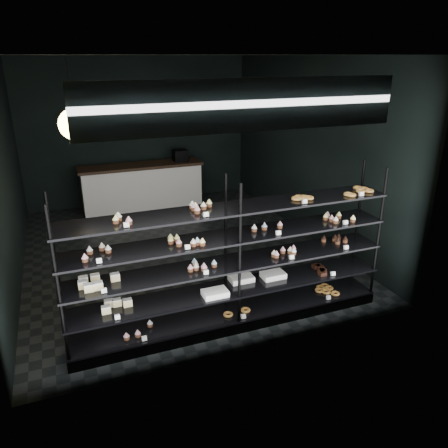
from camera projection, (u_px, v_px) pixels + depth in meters
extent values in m
cube|color=black|center=(177.00, 249.00, 7.69)|extent=(5.00, 6.00, 0.01)
cube|color=black|center=(169.00, 55.00, 6.53)|extent=(5.00, 6.00, 0.01)
cube|color=black|center=(138.00, 132.00, 9.71)|extent=(5.00, 0.01, 3.20)
cube|color=black|center=(249.00, 221.00, 4.50)|extent=(5.00, 0.01, 3.20)
cube|color=black|center=(4.00, 174.00, 6.26)|extent=(0.01, 6.00, 3.20)
cube|color=black|center=(306.00, 149.00, 7.96)|extent=(0.01, 6.00, 3.20)
cube|color=black|center=(232.00, 319.00, 5.55)|extent=(4.00, 0.50, 0.12)
cylinder|color=black|center=(59.00, 292.00, 4.36)|extent=(0.04, 0.04, 1.85)
cylinder|color=black|center=(57.00, 273.00, 4.74)|extent=(0.04, 0.04, 1.85)
cylinder|color=black|center=(240.00, 261.00, 5.03)|extent=(0.04, 0.04, 1.85)
cylinder|color=black|center=(226.00, 246.00, 5.41)|extent=(0.04, 0.04, 1.85)
cylinder|color=black|center=(378.00, 236.00, 5.69)|extent=(0.04, 0.04, 1.85)
cylinder|color=black|center=(357.00, 225.00, 6.08)|extent=(0.04, 0.04, 1.85)
cube|color=black|center=(232.00, 313.00, 5.52)|extent=(4.00, 0.50, 0.03)
cube|color=black|center=(232.00, 289.00, 5.39)|extent=(4.00, 0.50, 0.02)
cube|color=black|center=(232.00, 263.00, 5.27)|extent=(4.00, 0.50, 0.02)
cube|color=black|center=(233.00, 237.00, 5.14)|extent=(4.00, 0.50, 0.02)
cube|color=black|center=(233.00, 208.00, 5.01)|extent=(4.00, 0.50, 0.02)
cube|color=white|center=(128.00, 225.00, 4.43)|extent=(0.06, 0.04, 0.06)
cube|color=white|center=(207.00, 214.00, 4.72)|extent=(0.06, 0.04, 0.06)
cube|color=white|center=(306.00, 201.00, 5.13)|extent=(0.05, 0.04, 0.06)
cube|color=white|center=(361.00, 194.00, 5.40)|extent=(0.06, 0.04, 0.06)
cube|color=white|center=(100.00, 261.00, 4.45)|extent=(0.06, 0.04, 0.06)
cube|color=white|center=(191.00, 247.00, 4.78)|extent=(0.05, 0.04, 0.06)
cube|color=white|center=(275.00, 234.00, 5.13)|extent=(0.05, 0.04, 0.06)
cube|color=white|center=(346.00, 223.00, 5.46)|extent=(0.06, 0.04, 0.06)
cube|color=white|center=(103.00, 291.00, 4.57)|extent=(0.06, 0.04, 0.06)
cube|color=white|center=(209.00, 272.00, 4.97)|extent=(0.06, 0.04, 0.06)
cube|color=white|center=(290.00, 258.00, 5.33)|extent=(0.05, 0.04, 0.06)
cube|color=white|center=(344.00, 248.00, 5.60)|extent=(0.06, 0.04, 0.06)
cube|color=white|center=(114.00, 318.00, 4.73)|extent=(0.06, 0.04, 0.06)
cube|color=white|center=(334.00, 274.00, 5.69)|extent=(0.06, 0.04, 0.06)
cube|color=white|center=(141.00, 339.00, 4.94)|extent=(0.06, 0.04, 0.06)
cube|color=white|center=(242.00, 317.00, 5.37)|extent=(0.05, 0.04, 0.06)
cube|color=white|center=(329.00, 298.00, 5.80)|extent=(0.06, 0.04, 0.06)
cube|color=#0D2142|center=(249.00, 105.00, 4.16)|extent=(3.20, 0.04, 0.45)
cube|color=white|center=(249.00, 105.00, 4.14)|extent=(3.30, 0.02, 0.50)
cylinder|color=black|center=(69.00, 83.00, 4.86)|extent=(0.01, 0.01, 0.55)
sphere|color=#EDB853|center=(74.00, 124.00, 5.03)|extent=(0.36, 0.36, 0.36)
cube|color=silver|center=(142.00, 187.00, 9.66)|extent=(2.57, 0.60, 0.92)
cube|color=black|center=(141.00, 166.00, 9.49)|extent=(2.67, 0.65, 0.06)
cube|color=black|center=(180.00, 155.00, 9.73)|extent=(0.30, 0.30, 0.25)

